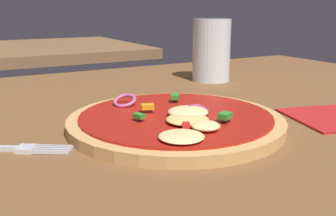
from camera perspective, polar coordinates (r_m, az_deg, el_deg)
The scene contains 5 objects.
dining_table at distance 0.53m, azimuth 3.25°, elevation -3.70°, with size 1.26×0.94×0.04m.
pizza at distance 0.49m, azimuth 1.22°, elevation -1.85°, with size 0.27×0.27×0.03m.
beer_glass at distance 0.80m, azimuth 6.40°, elevation 8.09°, with size 0.08×0.08×0.12m.
napkin at distance 0.57m, azimuth 22.80°, elevation -1.33°, with size 0.13×0.14×0.00m.
background_table at distance 1.61m, azimuth -18.45°, elevation 8.04°, with size 0.74×0.66×0.04m.
Camera 1 is at (-0.27, -0.42, 0.19)m, focal length 41.43 mm.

